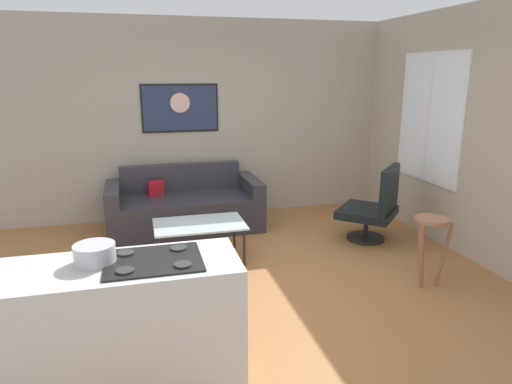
{
  "coord_description": "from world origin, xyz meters",
  "views": [
    {
      "loc": [
        -0.97,
        -4.11,
        2.07
      ],
      "look_at": [
        0.33,
        0.9,
        0.7
      ],
      "focal_mm": 31.88,
      "sensor_mm": 36.0,
      "label": 1
    }
  ],
  "objects_px": {
    "coffee_table": "(199,226)",
    "wall_painting": "(180,108)",
    "armchair": "(375,207)",
    "mixing_bowl": "(95,254)",
    "couch": "(185,208)",
    "bar_stool": "(431,234)"
  },
  "relations": [
    {
      "from": "armchair",
      "to": "couch",
      "type": "bearing_deg",
      "value": 154.35
    },
    {
      "from": "couch",
      "to": "mixing_bowl",
      "type": "relative_size",
      "value": 7.94
    },
    {
      "from": "armchair",
      "to": "wall_painting",
      "type": "bearing_deg",
      "value": 143.61
    },
    {
      "from": "couch",
      "to": "mixing_bowl",
      "type": "xyz_separation_m",
      "value": [
        -0.86,
        -3.15,
        0.68
      ]
    },
    {
      "from": "bar_stool",
      "to": "wall_painting",
      "type": "height_order",
      "value": "wall_painting"
    },
    {
      "from": "coffee_table",
      "to": "wall_painting",
      "type": "bearing_deg",
      "value": 90.03
    },
    {
      "from": "mixing_bowl",
      "to": "wall_painting",
      "type": "bearing_deg",
      "value": 76.28
    },
    {
      "from": "bar_stool",
      "to": "mixing_bowl",
      "type": "bearing_deg",
      "value": -164.79
    },
    {
      "from": "bar_stool",
      "to": "mixing_bowl",
      "type": "relative_size",
      "value": 2.75
    },
    {
      "from": "bar_stool",
      "to": "wall_painting",
      "type": "distance_m",
      "value": 3.71
    },
    {
      "from": "bar_stool",
      "to": "wall_painting",
      "type": "relative_size",
      "value": 0.66
    },
    {
      "from": "armchair",
      "to": "wall_painting",
      "type": "relative_size",
      "value": 0.9
    },
    {
      "from": "coffee_table",
      "to": "armchair",
      "type": "height_order",
      "value": "armchair"
    },
    {
      "from": "couch",
      "to": "coffee_table",
      "type": "relative_size",
      "value": 2.04
    },
    {
      "from": "bar_stool",
      "to": "mixing_bowl",
      "type": "xyz_separation_m",
      "value": [
        -3.01,
        -0.82,
        0.43
      ]
    },
    {
      "from": "wall_painting",
      "to": "armchair",
      "type": "bearing_deg",
      "value": -36.39
    },
    {
      "from": "coffee_table",
      "to": "armchair",
      "type": "relative_size",
      "value": 1.03
    },
    {
      "from": "coffee_table",
      "to": "wall_painting",
      "type": "distance_m",
      "value": 2.07
    },
    {
      "from": "mixing_bowl",
      "to": "wall_painting",
      "type": "relative_size",
      "value": 0.24
    },
    {
      "from": "coffee_table",
      "to": "bar_stool",
      "type": "relative_size",
      "value": 1.42
    },
    {
      "from": "coffee_table",
      "to": "armchair",
      "type": "bearing_deg",
      "value": 2.24
    },
    {
      "from": "coffee_table",
      "to": "wall_painting",
      "type": "relative_size",
      "value": 0.93
    }
  ]
}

